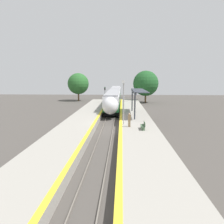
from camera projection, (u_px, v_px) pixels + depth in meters
ground_plane at (107, 130)px, 28.71m from camera, size 120.00×120.00×0.00m
rail_left at (102, 129)px, 28.73m from camera, size 0.08×90.00×0.15m
rail_right at (113, 130)px, 28.67m from camera, size 0.08×90.00×0.15m
train at (115, 96)px, 56.05m from camera, size 2.80×44.48×3.93m
platform_right at (137, 127)px, 28.47m from camera, size 4.67×64.00×0.91m
platform_left at (78, 126)px, 28.81m from camera, size 4.62×64.00×0.91m
platform_bench at (143, 125)px, 25.19m from camera, size 0.44×1.61×0.89m
person_waiting at (129, 120)px, 26.38m from camera, size 0.36×0.22×1.71m
railway_signal at (105, 95)px, 52.33m from camera, size 0.28×0.28×4.61m
lamppost_near at (124, 100)px, 27.45m from camera, size 0.36×0.20×5.51m
lamppost_mid at (123, 95)px, 35.65m from camera, size 0.36×0.20×5.51m
station_canopy at (137, 92)px, 34.81m from camera, size 2.02×11.30×3.96m
background_tree_left at (78, 84)px, 63.90m from camera, size 6.16×6.16×8.16m
background_tree_right at (146, 83)px, 59.18m from camera, size 6.84×6.84×8.71m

